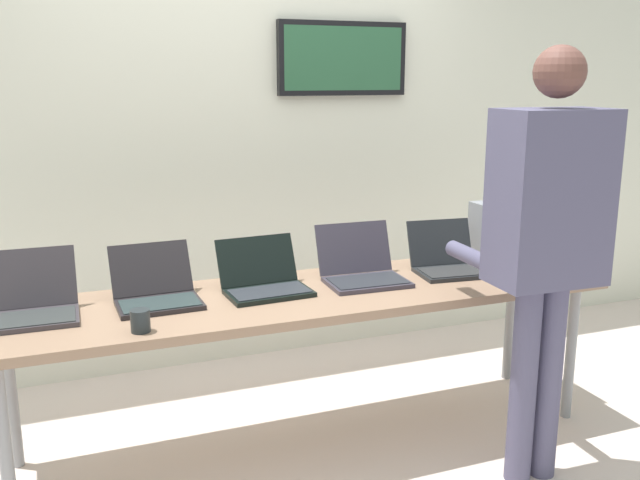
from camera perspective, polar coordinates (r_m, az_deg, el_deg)
The scene contains 12 objects.
ground at distance 3.45m, azimuth -0.78°, elevation -16.27°, with size 8.00×8.00×0.04m, color beige.
back_wall at distance 4.09m, azimuth -6.27°, elevation 9.16°, with size 8.00×0.11×2.77m.
workbench at distance 3.16m, azimuth -0.82°, elevation -5.07°, with size 2.77×0.70×0.74m.
equipment_box at distance 3.74m, azimuth 15.47°, elevation 0.57°, with size 0.35×0.31×0.31m.
laptop_station_0 at distance 3.03m, azimuth -22.11°, elevation -4.77°, with size 0.31×0.33×0.26m.
laptop_station_1 at distance 3.06m, azimuth -13.27°, elevation -4.04°, with size 0.36×0.37×0.23m.
laptop_station_2 at distance 3.14m, azimuth -4.59°, elevation -3.30°, with size 0.39×0.34×0.23m.
laptop_station_3 at distance 3.30m, azimuth 3.43°, elevation -2.36°, with size 0.38×0.36×0.25m.
laptop_station_4 at distance 3.50m, azimuth 10.39°, elevation -1.69°, with size 0.37×0.35×0.24m.
person at distance 2.91m, azimuth 18.05°, elevation 0.96°, with size 0.45×0.60×1.80m.
coffee_mug at distance 2.73m, azimuth -14.50°, elevation -6.42°, with size 0.07×0.07×0.09m.
paper_sheet at distance 3.46m, azimuth 15.72°, elevation -3.06°, with size 0.25×0.32×0.00m.
Camera 1 is at (-1.04, -2.82, 1.68)m, focal length 39.08 mm.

